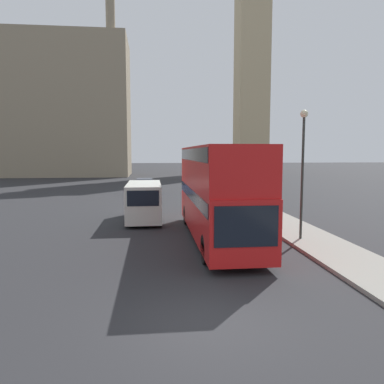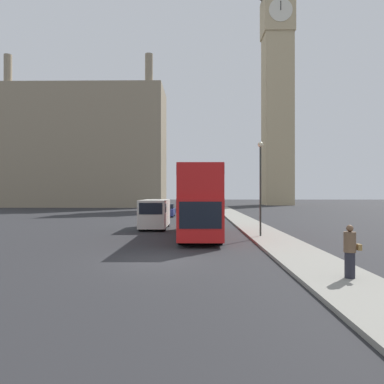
{
  "view_description": "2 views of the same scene",
  "coord_description": "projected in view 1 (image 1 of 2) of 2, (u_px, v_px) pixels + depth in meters",
  "views": [
    {
      "loc": [
        -1.32,
        -8.85,
        4.23
      ],
      "look_at": [
        0.77,
        10.37,
        2.21
      ],
      "focal_mm": 35.0,
      "sensor_mm": 36.0,
      "label": 1
    },
    {
      "loc": [
        1.67,
        -16.1,
        2.92
      ],
      "look_at": [
        1.18,
        18.95,
        3.01
      ],
      "focal_mm": 35.0,
      "sensor_mm": 36.0,
      "label": 2
    }
  ],
  "objects": [
    {
      "name": "white_van",
      "position": [
        144.0,
        201.0,
        23.21
      ],
      "size": [
        2.09,
        5.59,
        2.36
      ],
      "color": "silver",
      "rests_on": "ground_plane"
    },
    {
      "name": "street_lamp",
      "position": [
        303.0,
        156.0,
        17.52
      ],
      "size": [
        0.36,
        0.36,
        6.07
      ],
      "color": "#2D332D",
      "rests_on": "sidewalk_strip"
    },
    {
      "name": "parked_sedan",
      "position": [
        145.0,
        187.0,
        38.87
      ],
      "size": [
        1.78,
        4.57,
        1.56
      ],
      "color": "navy",
      "rests_on": "ground_plane"
    },
    {
      "name": "building_block_distant",
      "position": [
        37.0,
        107.0,
        68.15
      ],
      "size": [
        33.13,
        12.87,
        30.46
      ],
      "color": "gray",
      "rests_on": "ground_plane"
    },
    {
      "name": "clock_tower",
      "position": [
        252.0,
        36.0,
        82.44
      ],
      "size": [
        7.26,
        7.43,
        58.33
      ],
      "color": "tan",
      "rests_on": "ground_plane"
    },
    {
      "name": "ground_plane",
      "position": [
        206.0,
        323.0,
        9.33
      ],
      "size": [
        300.0,
        300.0,
        0.0
      ],
      "primitive_type": "plane",
      "color": "#28282B"
    },
    {
      "name": "red_double_decker_bus",
      "position": [
        217.0,
        188.0,
        18.15
      ],
      "size": [
        2.55,
        11.48,
        4.53
      ],
      "color": "red",
      "rests_on": "ground_plane"
    }
  ]
}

